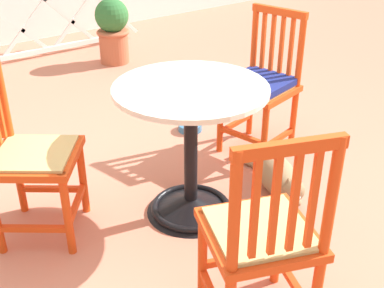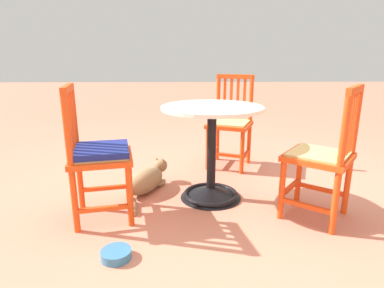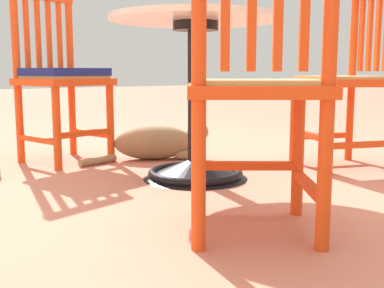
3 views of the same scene
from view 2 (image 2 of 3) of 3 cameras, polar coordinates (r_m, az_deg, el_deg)
name	(u,v)px [view 2 (image 2 of 3)]	position (r m, az deg, el deg)	size (l,w,h in m)	color
ground_plane	(226,196)	(2.60, 6.07, -9.28)	(24.00, 24.00, 0.00)	#C6755B
cafe_table	(211,163)	(2.47, 3.46, -3.47)	(0.76, 0.76, 0.73)	black
orange_chair_facing_out	(323,158)	(2.29, 22.39, -2.26)	(0.56, 0.56, 0.91)	#D64214
orange_chair_tucked_in	(230,124)	(3.20, 6.87, 3.58)	(0.52, 0.52, 0.91)	#D64214
orange_chair_by_planter	(98,155)	(2.21, -16.52, -1.98)	(0.47, 0.47, 0.91)	#D64214
tabby_cat	(148,179)	(2.69, -7.90, -6.27)	(0.38, 0.73, 0.23)	#8E704C
pet_water_bowl	(116,254)	(1.91, -13.42, -18.65)	(0.17, 0.17, 0.05)	teal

